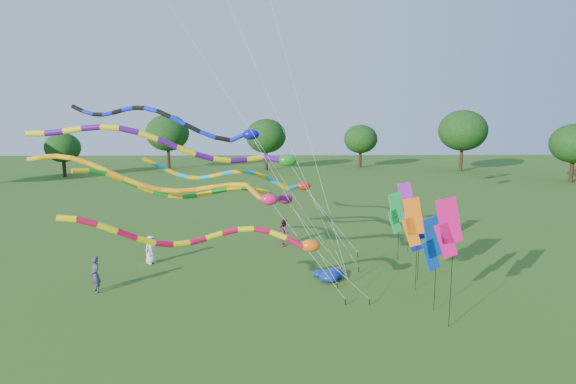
{
  "coord_description": "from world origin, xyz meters",
  "views": [
    {
      "loc": [
        -1.12,
        -19.38,
        8.69
      ],
      "look_at": [
        -0.56,
        4.15,
        4.8
      ],
      "focal_mm": 30.0,
      "sensor_mm": 36.0,
      "label": 1
    }
  ],
  "objects_px": {
    "tube_kite_orange": "(177,183)",
    "person_c": "(284,232)",
    "person_a": "(151,250)",
    "blue_nylon_heap": "(331,274)",
    "tube_kite_red": "(227,238)",
    "person_b": "(95,274)"
  },
  "relations": [
    {
      "from": "person_c",
      "to": "tube_kite_orange",
      "type": "bearing_deg",
      "value": 145.07
    },
    {
      "from": "blue_nylon_heap",
      "to": "person_b",
      "type": "distance_m",
      "value": 11.87
    },
    {
      "from": "tube_kite_red",
      "to": "person_c",
      "type": "bearing_deg",
      "value": 63.84
    },
    {
      "from": "tube_kite_orange",
      "to": "person_c",
      "type": "height_order",
      "value": "tube_kite_orange"
    },
    {
      "from": "person_c",
      "to": "blue_nylon_heap",
      "type": "bearing_deg",
      "value": -166.17
    },
    {
      "from": "blue_nylon_heap",
      "to": "person_a",
      "type": "bearing_deg",
      "value": 164.53
    },
    {
      "from": "person_a",
      "to": "person_c",
      "type": "height_order",
      "value": "person_c"
    },
    {
      "from": "tube_kite_red",
      "to": "person_b",
      "type": "bearing_deg",
      "value": 139.37
    },
    {
      "from": "blue_nylon_heap",
      "to": "person_b",
      "type": "relative_size",
      "value": 0.93
    },
    {
      "from": "person_b",
      "to": "person_c",
      "type": "relative_size",
      "value": 1.04
    },
    {
      "from": "person_a",
      "to": "person_b",
      "type": "bearing_deg",
      "value": -159.47
    },
    {
      "from": "tube_kite_red",
      "to": "blue_nylon_heap",
      "type": "height_order",
      "value": "tube_kite_red"
    },
    {
      "from": "tube_kite_orange",
      "to": "person_a",
      "type": "bearing_deg",
      "value": 125.1
    },
    {
      "from": "tube_kite_orange",
      "to": "person_c",
      "type": "bearing_deg",
      "value": 69.04
    },
    {
      "from": "blue_nylon_heap",
      "to": "person_c",
      "type": "height_order",
      "value": "person_c"
    },
    {
      "from": "tube_kite_orange",
      "to": "person_a",
      "type": "relative_size",
      "value": 8.77
    },
    {
      "from": "tube_kite_orange",
      "to": "blue_nylon_heap",
      "type": "distance_m",
      "value": 9.46
    },
    {
      "from": "blue_nylon_heap",
      "to": "person_c",
      "type": "relative_size",
      "value": 0.96
    },
    {
      "from": "blue_nylon_heap",
      "to": "person_b",
      "type": "xyz_separation_m",
      "value": [
        -11.72,
        -1.73,
        0.66
      ]
    },
    {
      "from": "tube_kite_red",
      "to": "tube_kite_orange",
      "type": "relative_size",
      "value": 0.83
    },
    {
      "from": "tube_kite_red",
      "to": "person_a",
      "type": "bearing_deg",
      "value": 109.6
    },
    {
      "from": "person_a",
      "to": "person_b",
      "type": "xyz_separation_m",
      "value": [
        -1.53,
        -4.55,
        0.08
      ]
    }
  ]
}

